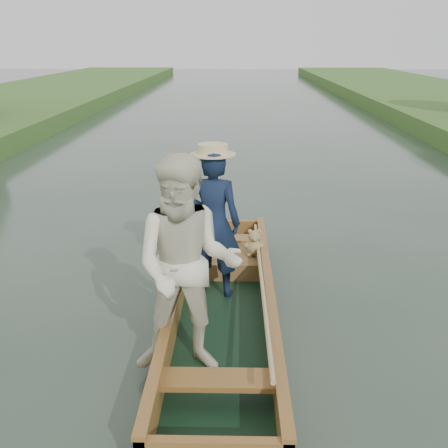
{
  "coord_description": "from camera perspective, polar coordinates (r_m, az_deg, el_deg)",
  "views": [
    {
      "loc": [
        0.14,
        -5.64,
        2.99
      ],
      "look_at": [
        0.0,
        0.6,
        0.95
      ],
      "focal_mm": 45.0,
      "sensor_mm": 36.0,
      "label": 1
    }
  ],
  "objects": [
    {
      "name": "ground",
      "position": [
        6.38,
        -0.12,
        -9.83
      ],
      "size": [
        120.0,
        120.0,
        0.0
      ],
      "primitive_type": "plane",
      "color": "#283D30",
      "rests_on": "ground"
    },
    {
      "name": "punt",
      "position": [
        5.74,
        -1.8,
        -4.64
      ],
      "size": [
        1.34,
        5.0,
        2.1
      ],
      "color": "black",
      "rests_on": "ground"
    },
    {
      "name": "trees_far",
      "position": [
        13.68,
        4.42,
        15.89
      ],
      "size": [
        22.65,
        13.19,
        4.35
      ],
      "color": "#47331E",
      "rests_on": "ground"
    }
  ]
}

